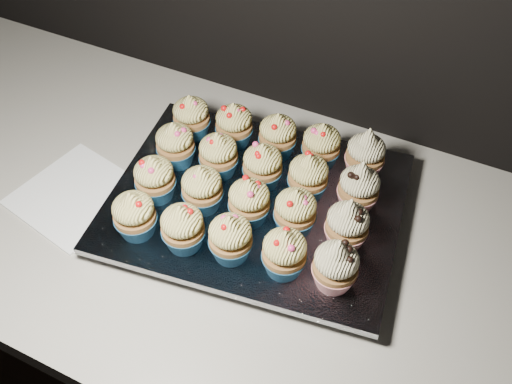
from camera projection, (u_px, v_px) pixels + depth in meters
cabinet at (201, 338)px, 1.28m from camera, size 2.40×0.60×0.86m
worktop at (182, 209)px, 0.94m from camera, size 2.44×0.64×0.04m
napkin at (76, 195)px, 0.94m from camera, size 0.20×0.20×0.00m
baking_tray at (256, 208)px, 0.91m from camera, size 0.45×0.37×0.02m
foil_lining at (256, 201)px, 0.89m from camera, size 0.49×0.40×0.01m
cupcake_0 at (134, 215)px, 0.82m from camera, size 0.06×0.06×0.08m
cupcake_1 at (183, 227)px, 0.80m from camera, size 0.06×0.06×0.08m
cupcake_2 at (230, 238)px, 0.79m from camera, size 0.06×0.06×0.08m
cupcake_3 at (284, 253)px, 0.77m from camera, size 0.06×0.06×0.08m
cupcake_4 at (336, 265)px, 0.76m from camera, size 0.06×0.06×0.10m
cupcake_5 at (155, 178)px, 0.87m from camera, size 0.06×0.06×0.08m
cupcake_6 at (202, 189)px, 0.85m from camera, size 0.06×0.06×0.08m
cupcake_7 at (249, 201)px, 0.83m from camera, size 0.06×0.06×0.08m
cupcake_8 at (295, 211)px, 0.82m from camera, size 0.06×0.06×0.08m
cupcake_9 at (347, 224)px, 0.80m from camera, size 0.06×0.06×0.10m
cupcake_10 at (175, 144)px, 0.92m from camera, size 0.06×0.06×0.08m
cupcake_11 at (218, 155)px, 0.90m from camera, size 0.06×0.06×0.08m
cupcake_12 at (263, 166)px, 0.88m from camera, size 0.06×0.06×0.08m
cupcake_13 at (308, 176)px, 0.87m from camera, size 0.06×0.06×0.08m
cupcake_14 at (359, 187)px, 0.85m from camera, size 0.06×0.06×0.10m
cupcake_15 at (191, 117)px, 0.96m from camera, size 0.06×0.06×0.08m
cupcake_16 at (234, 125)px, 0.95m from camera, size 0.06×0.06×0.08m
cupcake_17 at (278, 135)px, 0.93m from camera, size 0.06×0.06×0.08m
cupcake_18 at (321, 145)px, 0.91m from camera, size 0.06×0.06×0.08m
cupcake_19 at (365, 154)px, 0.90m from camera, size 0.06×0.06×0.10m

